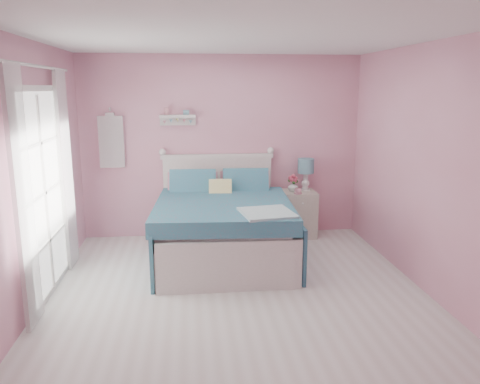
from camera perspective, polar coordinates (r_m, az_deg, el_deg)
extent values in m
plane|color=beige|center=(4.98, -0.18, -12.80)|extent=(4.50, 4.50, 0.00)
plane|color=#C87F91|center=(6.79, -2.20, 5.49)|extent=(4.00, 0.00, 4.00)
plane|color=#C87F91|center=(2.42, 5.46, -7.53)|extent=(4.00, 0.00, 4.00)
plane|color=#C87F91|center=(4.80, -24.68, 1.43)|extent=(0.00, 4.50, 4.50)
plane|color=#C87F91|center=(5.18, 22.41, 2.36)|extent=(0.00, 4.50, 4.50)
plane|color=white|center=(4.53, -0.21, 18.50)|extent=(4.50, 4.50, 0.00)
cube|color=silver|center=(5.98, -2.10, -6.12)|extent=(1.63, 2.09, 0.44)
cube|color=silver|center=(5.89, -2.12, -3.37)|extent=(1.57, 2.02, 0.16)
cube|color=silver|center=(6.86, -2.74, -0.62)|extent=(1.56, 0.07, 1.15)
cube|color=silver|center=(6.74, -2.79, 4.38)|extent=(1.62, 0.09, 0.06)
cube|color=silver|center=(5.02, -1.26, -9.09)|extent=(1.56, 0.06, 0.56)
cube|color=teal|center=(5.70, -2.02, -2.14)|extent=(1.73, 1.83, 0.18)
cube|color=pink|center=(6.48, -5.75, 0.59)|extent=(0.69, 0.31, 0.43)
cube|color=pink|center=(6.53, 0.57, 0.74)|extent=(0.69, 0.31, 0.43)
cube|color=#CCBC59|center=(6.22, -2.42, 0.14)|extent=(0.31, 0.23, 0.31)
cube|color=beige|center=(6.90, 7.17, -2.64)|extent=(0.47, 0.44, 0.68)
cube|color=silver|center=(6.66, 7.62, -1.37)|extent=(0.41, 0.02, 0.16)
sphere|color=white|center=(6.63, 7.67, -1.41)|extent=(0.03, 0.03, 0.03)
cylinder|color=white|center=(6.89, 7.95, 0.30)|extent=(0.15, 0.15, 0.02)
cylinder|color=white|center=(6.87, 7.99, 1.34)|extent=(0.07, 0.07, 0.25)
cylinder|color=#6092A0|center=(6.83, 8.04, 3.17)|extent=(0.23, 0.23, 0.21)
imported|color=white|center=(6.77, 6.48, 0.69)|extent=(0.19, 0.19, 0.15)
imported|color=pink|center=(6.64, 7.09, 0.12)|extent=(0.11, 0.11, 0.08)
sphere|color=#C7445C|center=(6.74, 6.51, 1.95)|extent=(0.06, 0.06, 0.06)
sphere|color=#C7445C|center=(6.78, 6.80, 1.65)|extent=(0.06, 0.06, 0.06)
sphere|color=#C7445C|center=(6.75, 6.16, 1.71)|extent=(0.06, 0.06, 0.06)
sphere|color=#C7445C|center=(6.73, 6.72, 1.40)|extent=(0.06, 0.06, 0.06)
sphere|color=#C7445C|center=(6.72, 6.29, 1.49)|extent=(0.06, 0.06, 0.06)
cube|color=silver|center=(6.66, -7.62, 9.14)|extent=(0.50, 0.14, 0.04)
cube|color=silver|center=(6.72, -7.59, 8.57)|extent=(0.50, 0.03, 0.12)
cylinder|color=#D18C99|center=(6.66, -8.95, 9.70)|extent=(0.06, 0.06, 0.10)
cube|color=#6092A0|center=(6.65, -6.59, 9.60)|extent=(0.08, 0.06, 0.07)
cube|color=white|center=(6.78, -15.41, 5.89)|extent=(0.34, 0.03, 0.72)
cube|color=silver|center=(5.10, -23.80, 11.50)|extent=(0.04, 1.32, 0.06)
cube|color=silver|center=(5.51, -21.86, -10.81)|extent=(0.04, 1.32, 0.06)
cube|color=silver|center=(4.63, -24.92, -2.14)|extent=(0.04, 0.06, 2.10)
cube|color=silver|center=(5.81, -21.05, 0.96)|extent=(0.04, 0.06, 2.10)
cube|color=white|center=(5.21, -22.79, -0.09)|extent=(0.02, 1.20, 2.04)
cube|color=white|center=(4.48, -24.92, -0.89)|extent=(0.04, 0.40, 2.32)
cube|color=white|center=(5.88, -20.40, 2.44)|extent=(0.04, 0.40, 2.32)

